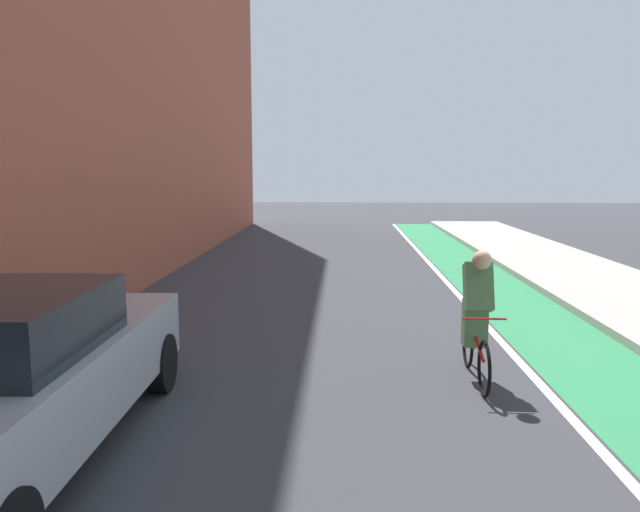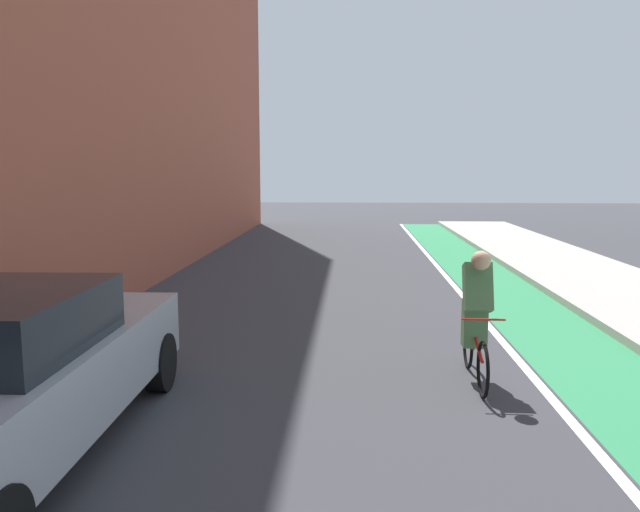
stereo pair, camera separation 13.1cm
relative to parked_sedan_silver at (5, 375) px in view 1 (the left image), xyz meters
The scene contains 5 objects.
ground_plane 5.49m from the parked_sedan_silver, 57.56° to the left, with size 76.69×76.69×0.00m, color #38383D.
bike_lane_paint 8.99m from the parked_sedan_silver, 47.29° to the left, with size 1.60×34.86×0.00m, color #2D8451.
lane_divider_stripe 8.41m from the parked_sedan_silver, 51.82° to the left, with size 0.12×34.86×0.00m, color white.
parked_sedan_silver is the anchor object (origin of this frame).
cyclist_trailing 5.00m from the parked_sedan_silver, 27.54° to the left, with size 0.48×1.68×1.60m.
Camera 1 is at (-0.07, 3.86, 2.51)m, focal length 35.10 mm.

